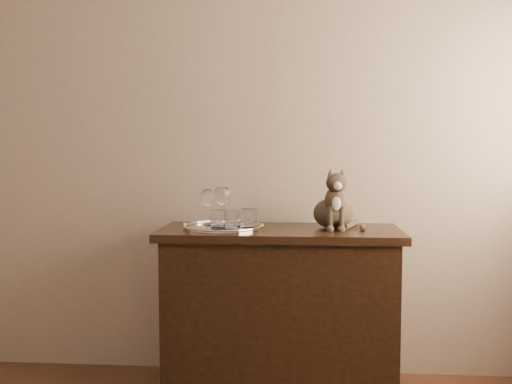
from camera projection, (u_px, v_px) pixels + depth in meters
The scene contains 10 objects.
wall_back at pixel (174, 131), 3.16m from camera, with size 4.00×0.10×2.70m, color tan.
sideboard at pixel (280, 312), 2.88m from camera, with size 1.20×0.50×0.85m, color black, non-canonical shape.
tray at pixel (223, 228), 2.86m from camera, with size 0.40×0.40×0.01m, color white.
wine_glass_a at pixel (208, 207), 2.92m from camera, with size 0.07×0.07×0.19m, color white, non-canonical shape.
wine_glass_b at pixel (224, 205), 2.94m from camera, with size 0.08×0.08×0.20m, color white, non-canonical shape.
wine_glass_d at pixel (222, 206), 2.86m from camera, with size 0.08×0.08×0.21m, color white, non-canonical shape.
tumbler_a at pixel (232, 220), 2.77m from camera, with size 0.08×0.08×0.09m, color silver.
tumbler_b at pixel (219, 219), 2.78m from camera, with size 0.08×0.08×0.09m, color silver.
tumbler_c at pixel (249, 218), 2.83m from camera, with size 0.08×0.08×0.09m, color white.
cat at pixel (333, 198), 2.86m from camera, with size 0.30×0.28×0.30m, color #473A2A, non-canonical shape.
Camera 1 is at (0.69, -0.89, 1.25)m, focal length 40.00 mm.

